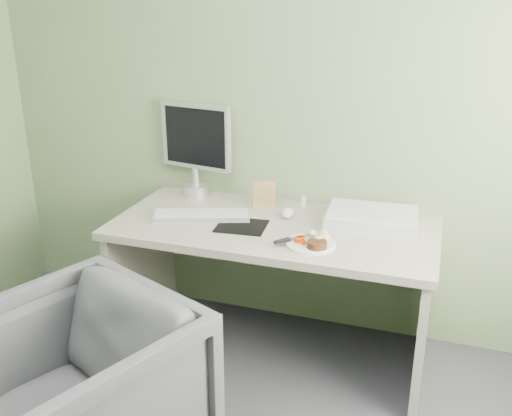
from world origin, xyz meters
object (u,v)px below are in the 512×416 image
(plate, at_px, (311,244))
(scanner, at_px, (371,219))
(desk, at_px, (273,258))
(monitor, at_px, (196,144))
(desk_chair, at_px, (78,398))

(plate, relative_size, scanner, 0.51)
(desk, bearing_deg, monitor, 150.31)
(plate, height_order, monitor, monitor)
(desk, xyz_separation_m, scanner, (0.46, 0.14, 0.22))
(plate, distance_m, scanner, 0.40)
(desk, distance_m, scanner, 0.53)
(plate, distance_m, desk_chair, 1.17)
(scanner, bearing_deg, plate, -127.98)
(scanner, bearing_deg, monitor, 167.32)
(desk, bearing_deg, desk_chair, -113.52)
(desk, xyz_separation_m, monitor, (-0.55, 0.31, 0.48))
(desk, height_order, plate, plate)
(desk_chair, bearing_deg, monitor, 116.60)
(plate, height_order, scanner, scanner)
(desk, relative_size, desk_chair, 1.99)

